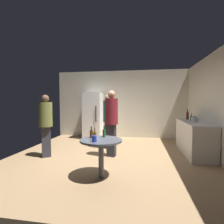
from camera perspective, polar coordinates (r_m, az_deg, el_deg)
name	(u,v)px	position (r m, az deg, el deg)	size (l,w,h in m)	color
ground_plane	(109,158)	(4.74, -1.01, -15.03)	(5.20, 5.20, 0.10)	#9E7C56
wall_back	(121,104)	(7.10, 2.90, 2.60)	(5.32, 0.06, 2.70)	silver
wall_side_right	(219,106)	(4.77, 31.78, 1.72)	(0.06, 5.20, 2.70)	silver
refrigerator	(93,116)	(6.90, -6.27, -1.18)	(0.70, 0.68, 1.80)	white
kitchen_counter	(194,138)	(5.35, 25.38, -7.66)	(0.64, 1.87, 0.90)	beige
kettle	(195,120)	(5.09, 25.59, -2.31)	(0.24, 0.17, 0.18)	#B2B2B7
wine_bottle_on_counter	(188,116)	(5.85, 23.62, -1.10)	(0.08, 0.08, 0.31)	#3F141E
beer_bottle_on_counter	(191,118)	(5.40, 24.65, -1.85)	(0.06, 0.06, 0.23)	#26662D
foreground_table	(101,145)	(3.35, -3.62, -10.75)	(0.80, 0.80, 0.73)	#4C515B
beer_bottle_amber	(95,136)	(3.27, -5.68, -7.72)	(0.06, 0.06, 0.23)	#8C5919
beer_bottle_brown	(91,134)	(3.46, -6.80, -7.11)	(0.06, 0.06, 0.23)	#593314
beer_bottle_green	(104,133)	(3.52, -2.63, -6.91)	(0.06, 0.06, 0.23)	#26662D
plastic_cup_blue	(94,139)	(3.13, -5.82, -8.76)	(0.08, 0.08, 0.11)	blue
person_in_teal_shirt	(109,117)	(5.39, -1.12, -1.57)	(0.46, 0.46, 1.68)	#2D2D38
person_in_olive_shirt	(46,121)	(4.83, -20.99, -2.74)	(0.47, 0.47, 1.63)	#2D2D38
person_in_maroon_shirt	(111,118)	(4.55, -0.18, -1.99)	(0.39, 0.39, 1.74)	#2D2D38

